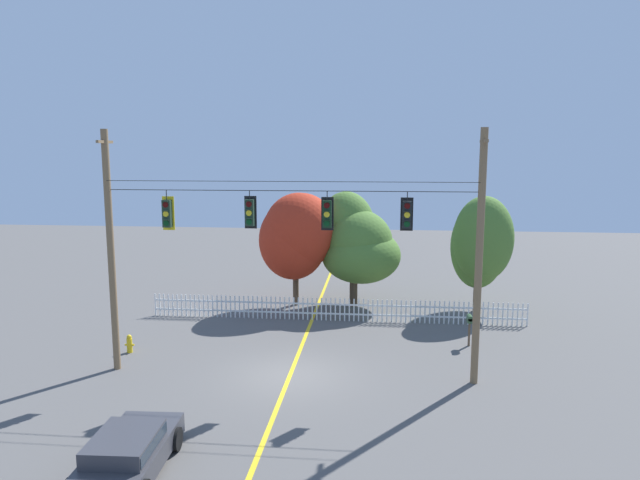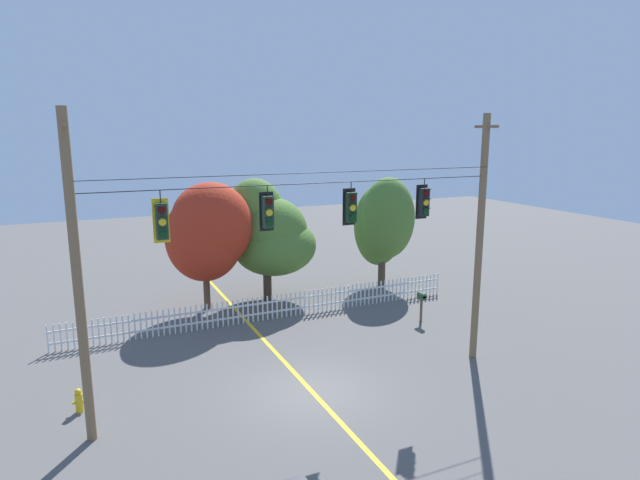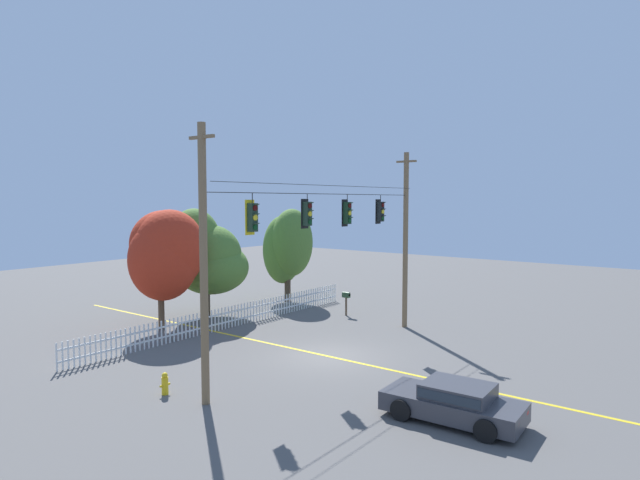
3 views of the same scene
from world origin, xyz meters
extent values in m
plane|color=#565451|center=(0.00, 0.00, 0.00)|extent=(80.00, 80.00, 0.00)
cube|color=gold|center=(0.00, 0.00, 0.00)|extent=(0.16, 36.00, 0.01)
cylinder|color=brown|center=(-6.55, 0.00, 4.42)|extent=(0.26, 0.26, 8.85)
cylinder|color=brown|center=(6.55, 0.00, 4.42)|extent=(0.26, 0.26, 8.85)
cube|color=brown|center=(-6.55, 0.00, 8.40)|extent=(0.10, 1.10, 0.10)
cube|color=brown|center=(6.55, 0.00, 8.40)|extent=(0.10, 1.10, 0.10)
cylinder|color=black|center=(0.00, 0.00, 6.71)|extent=(12.89, 0.02, 0.02)
cylinder|color=black|center=(0.00, -0.25, 7.05)|extent=(12.89, 0.02, 0.02)
cylinder|color=black|center=(-4.37, 0.00, 6.54)|extent=(0.03, 0.03, 0.35)
cube|color=yellow|center=(-4.37, 0.13, 5.87)|extent=(0.43, 0.02, 1.21)
cube|color=#1E3323|center=(-4.37, 0.00, 5.87)|extent=(0.30, 0.24, 0.98)
cylinder|color=#410706|center=(-4.37, -0.14, 6.20)|extent=(0.20, 0.03, 0.20)
cube|color=#1E3323|center=(-4.37, -0.18, 6.31)|extent=(0.22, 0.12, 0.06)
cylinder|color=yellow|center=(-4.37, -0.14, 5.87)|extent=(0.20, 0.03, 0.20)
cube|color=#1E3323|center=(-4.37, -0.18, 5.99)|extent=(0.22, 0.12, 0.06)
cylinder|color=#073513|center=(-4.37, -0.14, 5.55)|extent=(0.20, 0.03, 0.20)
cube|color=#1E3323|center=(-4.37, -0.18, 5.66)|extent=(0.22, 0.12, 0.06)
cylinder|color=black|center=(-1.37, 0.00, 6.56)|extent=(0.03, 0.03, 0.31)
cube|color=black|center=(-1.37, 0.13, 5.94)|extent=(0.43, 0.02, 1.15)
cube|color=#1E3323|center=(-1.37, 0.00, 5.94)|extent=(0.30, 0.24, 0.93)
cylinder|color=#410706|center=(-1.37, -0.14, 6.25)|extent=(0.20, 0.03, 0.20)
cube|color=#1E3323|center=(-1.37, -0.18, 6.36)|extent=(0.22, 0.12, 0.06)
cylinder|color=yellow|center=(-1.37, -0.14, 5.94)|extent=(0.20, 0.03, 0.20)
cube|color=#1E3323|center=(-1.37, -0.18, 6.05)|extent=(0.22, 0.12, 0.06)
cylinder|color=#073513|center=(-1.37, -0.14, 5.63)|extent=(0.20, 0.03, 0.20)
cube|color=#1E3323|center=(-1.37, -0.18, 5.75)|extent=(0.22, 0.12, 0.06)
cylinder|color=black|center=(1.35, 0.00, 6.55)|extent=(0.03, 0.03, 0.33)
cube|color=black|center=(1.35, 0.13, 5.92)|extent=(0.43, 0.02, 1.16)
cube|color=black|center=(1.35, 0.00, 5.92)|extent=(0.30, 0.24, 0.94)
cylinder|color=#410706|center=(1.35, -0.14, 6.23)|extent=(0.20, 0.03, 0.20)
cube|color=black|center=(1.35, -0.18, 6.35)|extent=(0.22, 0.12, 0.06)
cylinder|color=yellow|center=(1.35, -0.14, 5.92)|extent=(0.20, 0.03, 0.20)
cube|color=black|center=(1.35, -0.18, 6.03)|extent=(0.22, 0.12, 0.06)
cylinder|color=#073513|center=(1.35, -0.14, 5.61)|extent=(0.20, 0.03, 0.20)
cube|color=black|center=(1.35, -0.18, 5.72)|extent=(0.22, 0.12, 0.06)
cylinder|color=black|center=(4.08, 0.00, 6.55)|extent=(0.03, 0.03, 0.32)
cube|color=black|center=(4.08, 0.13, 5.93)|extent=(0.43, 0.02, 1.15)
cube|color=black|center=(4.08, 0.00, 5.93)|extent=(0.30, 0.24, 0.92)
cylinder|color=#410706|center=(4.08, -0.14, 6.24)|extent=(0.20, 0.03, 0.20)
cube|color=black|center=(4.08, -0.18, 6.35)|extent=(0.22, 0.12, 0.06)
cylinder|color=yellow|center=(4.08, -0.14, 5.93)|extent=(0.20, 0.03, 0.20)
cube|color=black|center=(4.08, -0.18, 6.05)|extent=(0.22, 0.12, 0.06)
cylinder|color=#073513|center=(4.08, -0.14, 5.62)|extent=(0.20, 0.03, 0.20)
cube|color=black|center=(4.08, -0.18, 5.74)|extent=(0.22, 0.12, 0.06)
cube|color=white|center=(-7.83, 6.95, 0.55)|extent=(0.06, 0.04, 1.10)
cube|color=white|center=(-7.61, 6.95, 0.55)|extent=(0.06, 0.04, 1.10)
cube|color=white|center=(-7.39, 6.95, 0.55)|extent=(0.06, 0.04, 1.10)
cube|color=white|center=(-7.16, 6.95, 0.55)|extent=(0.06, 0.04, 1.10)
cube|color=white|center=(-6.94, 6.95, 0.55)|extent=(0.06, 0.04, 1.10)
cube|color=white|center=(-6.71, 6.95, 0.55)|extent=(0.06, 0.04, 1.10)
cube|color=white|center=(-6.49, 6.95, 0.55)|extent=(0.06, 0.04, 1.10)
cube|color=white|center=(-6.26, 6.95, 0.55)|extent=(0.06, 0.04, 1.10)
cube|color=white|center=(-6.04, 6.95, 0.55)|extent=(0.06, 0.04, 1.10)
cube|color=white|center=(-5.82, 6.95, 0.55)|extent=(0.06, 0.04, 1.10)
cube|color=white|center=(-5.59, 6.95, 0.55)|extent=(0.06, 0.04, 1.10)
cube|color=white|center=(-5.37, 6.95, 0.55)|extent=(0.06, 0.04, 1.10)
cube|color=white|center=(-5.14, 6.95, 0.55)|extent=(0.06, 0.04, 1.10)
cube|color=white|center=(-4.92, 6.95, 0.55)|extent=(0.06, 0.04, 1.10)
cube|color=white|center=(-4.70, 6.95, 0.55)|extent=(0.06, 0.04, 1.10)
cube|color=white|center=(-4.47, 6.95, 0.55)|extent=(0.06, 0.04, 1.10)
cube|color=white|center=(-4.25, 6.95, 0.55)|extent=(0.06, 0.04, 1.10)
cube|color=white|center=(-4.02, 6.95, 0.55)|extent=(0.06, 0.04, 1.10)
cube|color=white|center=(-3.80, 6.95, 0.55)|extent=(0.06, 0.04, 1.10)
cube|color=white|center=(-3.57, 6.95, 0.55)|extent=(0.06, 0.04, 1.10)
cube|color=white|center=(-3.35, 6.95, 0.55)|extent=(0.06, 0.04, 1.10)
cube|color=white|center=(-3.13, 6.95, 0.55)|extent=(0.06, 0.04, 1.10)
cube|color=white|center=(-2.90, 6.95, 0.55)|extent=(0.06, 0.04, 1.10)
cube|color=white|center=(-2.68, 6.95, 0.55)|extent=(0.06, 0.04, 1.10)
cube|color=white|center=(-2.45, 6.95, 0.55)|extent=(0.06, 0.04, 1.10)
cube|color=white|center=(-2.23, 6.95, 0.55)|extent=(0.06, 0.04, 1.10)
cube|color=white|center=(-2.01, 6.95, 0.55)|extent=(0.06, 0.04, 1.10)
cube|color=white|center=(-1.78, 6.95, 0.55)|extent=(0.06, 0.04, 1.10)
cube|color=white|center=(-1.56, 6.95, 0.55)|extent=(0.06, 0.04, 1.10)
cube|color=white|center=(-1.33, 6.95, 0.55)|extent=(0.06, 0.04, 1.10)
cube|color=white|center=(-1.11, 6.95, 0.55)|extent=(0.06, 0.04, 1.10)
cube|color=white|center=(-0.88, 6.95, 0.55)|extent=(0.06, 0.04, 1.10)
cube|color=white|center=(-0.66, 6.95, 0.55)|extent=(0.06, 0.04, 1.10)
cube|color=white|center=(-0.44, 6.95, 0.55)|extent=(0.06, 0.04, 1.10)
cube|color=white|center=(-0.21, 6.95, 0.55)|extent=(0.06, 0.04, 1.10)
cube|color=white|center=(0.01, 6.95, 0.55)|extent=(0.06, 0.04, 1.10)
cube|color=white|center=(0.24, 6.95, 0.55)|extent=(0.06, 0.04, 1.10)
cube|color=white|center=(0.46, 6.95, 0.55)|extent=(0.06, 0.04, 1.10)
cube|color=white|center=(0.68, 6.95, 0.55)|extent=(0.06, 0.04, 1.10)
cube|color=white|center=(0.91, 6.95, 0.55)|extent=(0.06, 0.04, 1.10)
cube|color=white|center=(1.13, 6.95, 0.55)|extent=(0.06, 0.04, 1.10)
cube|color=white|center=(1.36, 6.95, 0.55)|extent=(0.06, 0.04, 1.10)
cube|color=white|center=(1.58, 6.95, 0.55)|extent=(0.06, 0.04, 1.10)
cube|color=white|center=(1.81, 6.95, 0.55)|extent=(0.06, 0.04, 1.10)
cube|color=white|center=(2.03, 6.95, 0.55)|extent=(0.06, 0.04, 1.10)
cube|color=white|center=(2.25, 6.95, 0.55)|extent=(0.06, 0.04, 1.10)
cube|color=white|center=(2.48, 6.95, 0.55)|extent=(0.06, 0.04, 1.10)
cube|color=white|center=(2.70, 6.95, 0.55)|extent=(0.06, 0.04, 1.10)
cube|color=white|center=(2.93, 6.95, 0.55)|extent=(0.06, 0.04, 1.10)
cube|color=white|center=(3.15, 6.95, 0.55)|extent=(0.06, 0.04, 1.10)
cube|color=white|center=(3.37, 6.95, 0.55)|extent=(0.06, 0.04, 1.10)
cube|color=white|center=(3.60, 6.95, 0.55)|extent=(0.06, 0.04, 1.10)
cube|color=white|center=(3.82, 6.95, 0.55)|extent=(0.06, 0.04, 1.10)
cube|color=white|center=(4.05, 6.95, 0.55)|extent=(0.06, 0.04, 1.10)
cube|color=white|center=(4.27, 6.95, 0.55)|extent=(0.06, 0.04, 1.10)
cube|color=white|center=(4.50, 6.95, 0.55)|extent=(0.06, 0.04, 1.10)
cube|color=white|center=(4.72, 6.95, 0.55)|extent=(0.06, 0.04, 1.10)
cube|color=white|center=(4.94, 6.95, 0.55)|extent=(0.06, 0.04, 1.10)
cube|color=white|center=(5.17, 6.95, 0.55)|extent=(0.06, 0.04, 1.10)
cube|color=white|center=(5.39, 6.95, 0.55)|extent=(0.06, 0.04, 1.10)
cube|color=white|center=(5.62, 6.95, 0.55)|extent=(0.06, 0.04, 1.10)
cube|color=white|center=(5.84, 6.95, 0.55)|extent=(0.06, 0.04, 1.10)
cube|color=white|center=(6.06, 6.95, 0.55)|extent=(0.06, 0.04, 1.10)
cube|color=white|center=(6.29, 6.95, 0.55)|extent=(0.06, 0.04, 1.10)
cube|color=white|center=(6.51, 6.95, 0.55)|extent=(0.06, 0.04, 1.10)
cube|color=white|center=(6.74, 6.95, 0.55)|extent=(0.06, 0.04, 1.10)
cube|color=white|center=(6.96, 6.95, 0.55)|extent=(0.06, 0.04, 1.10)
cube|color=white|center=(7.18, 6.95, 0.55)|extent=(0.06, 0.04, 1.10)
cube|color=white|center=(7.41, 6.95, 0.55)|extent=(0.06, 0.04, 1.10)
cube|color=white|center=(7.63, 6.95, 0.55)|extent=(0.06, 0.04, 1.10)
cube|color=white|center=(7.86, 6.95, 0.55)|extent=(0.06, 0.04, 1.10)
cube|color=white|center=(8.08, 6.95, 0.55)|extent=(0.06, 0.04, 1.10)
cube|color=white|center=(8.31, 6.95, 0.55)|extent=(0.06, 0.04, 1.10)
cube|color=white|center=(8.53, 6.95, 0.55)|extent=(0.06, 0.04, 1.10)
cube|color=white|center=(8.75, 6.95, 0.55)|extent=(0.06, 0.04, 1.10)
cube|color=white|center=(8.98, 6.95, 0.55)|extent=(0.06, 0.04, 1.10)
cube|color=white|center=(9.20, 6.95, 0.55)|extent=(0.06, 0.04, 1.10)
cube|color=white|center=(9.43, 6.95, 0.55)|extent=(0.06, 0.04, 1.10)
cube|color=white|center=(9.65, 6.95, 0.55)|extent=(0.06, 0.04, 1.10)
cube|color=white|center=(9.87, 6.95, 0.55)|extent=(0.06, 0.04, 1.10)
cube|color=white|center=(10.10, 6.95, 0.55)|extent=(0.06, 0.04, 1.10)
cube|color=white|center=(1.13, 6.98, 0.33)|extent=(17.93, 0.03, 0.08)
cube|color=white|center=(1.13, 6.98, 0.79)|extent=(17.93, 0.03, 0.08)
cylinder|color=brown|center=(-1.17, 9.62, 1.17)|extent=(0.31, 0.31, 2.35)
ellipsoid|color=#B22D19|center=(-1.25, 9.24, 3.54)|extent=(3.55, 3.16, 4.10)
ellipsoid|color=#B22D19|center=(-0.91, 9.19, 4.00)|extent=(3.73, 3.18, 4.01)
ellipsoid|color=#B22D19|center=(-0.88, 9.67, 4.27)|extent=(3.49, 3.12, 3.39)
cylinder|color=#473828|center=(1.88, 9.77, 0.96)|extent=(0.41, 0.41, 1.93)
ellipsoid|color=#4C752D|center=(2.26, 9.68, 2.74)|extent=(4.12, 3.95, 2.93)
ellipsoid|color=#4C752D|center=(2.11, 9.66, 3.42)|extent=(3.55, 3.34, 3.40)
ellipsoid|color=#4C752D|center=(1.44, 10.16, 4.09)|extent=(3.05, 2.73, 3.87)
cylinder|color=#473828|center=(8.19, 9.31, 0.99)|extent=(0.39, 0.39, 1.97)
ellipsoid|color=#4C752D|center=(8.21, 9.71, 3.31)|extent=(2.77, 2.36, 4.35)
ellipsoid|color=#4C752D|center=(8.32, 9.04, 3.78)|extent=(2.97, 2.42, 4.28)
cube|color=#38383D|center=(-3.05, -6.78, 0.45)|extent=(1.88, 4.09, 0.55)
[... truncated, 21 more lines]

